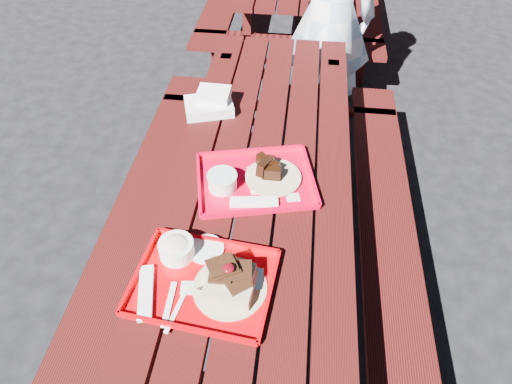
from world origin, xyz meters
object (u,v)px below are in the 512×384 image
near_tray (205,273)px  far_tray (254,180)px  picnic_table_near (260,209)px  person (329,16)px

near_tray → far_tray: (0.11, 0.47, -0.01)m
picnic_table_near → person: size_ratio=1.51×
picnic_table_near → far_tray: 0.22m
picnic_table_near → far_tray: bearing=-119.1°
picnic_table_near → far_tray: far_tray is taller
picnic_table_near → far_tray: (-0.02, -0.04, 0.21)m
near_tray → person: bearing=78.5°
near_tray → picnic_table_near: bearing=75.8°
picnic_table_near → far_tray: size_ratio=4.51×
picnic_table_near → near_tray: bearing=-104.2°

